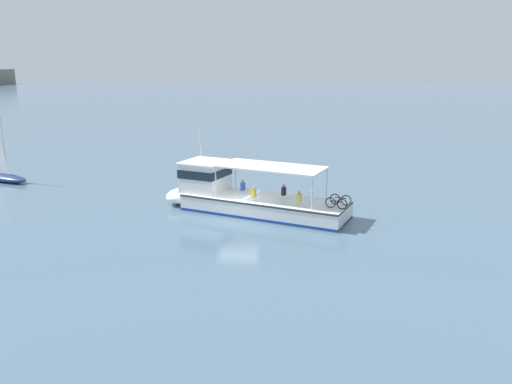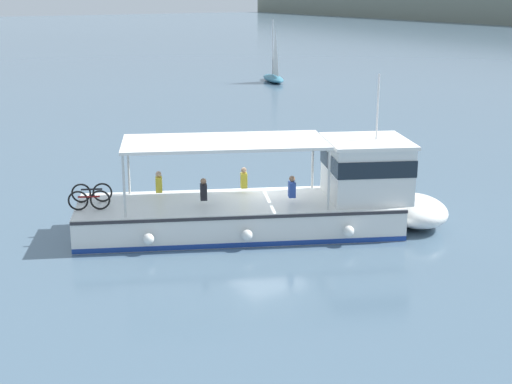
% 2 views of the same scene
% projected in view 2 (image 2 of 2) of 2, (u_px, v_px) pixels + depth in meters
% --- Properties ---
extents(ground_plane, '(400.00, 400.00, 0.00)m').
position_uv_depth(ground_plane, '(266.00, 218.00, 26.46)').
color(ground_plane, slate).
extents(ferry_main, '(7.89, 12.89, 5.32)m').
position_uv_depth(ferry_main, '(286.00, 202.00, 24.82)').
color(ferry_main, white).
rests_on(ferry_main, ground).
extents(sailboat_outer_anchorage, '(5.00, 2.76, 5.40)m').
position_uv_depth(sailboat_outer_anchorage, '(273.00, 76.00, 64.27)').
color(sailboat_outer_anchorage, teal).
rests_on(sailboat_outer_anchorage, ground).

